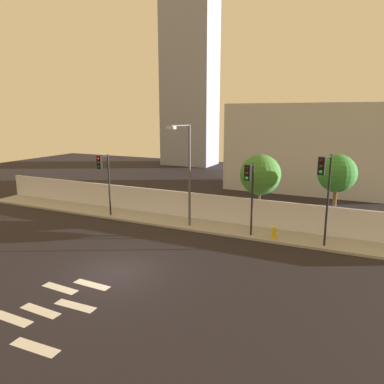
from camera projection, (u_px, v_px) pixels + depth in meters
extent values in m
plane|color=black|center=(116.00, 272.00, 17.29)|extent=(80.00, 80.00, 0.00)
cube|color=#979797|center=(189.00, 224.00, 24.53)|extent=(36.00, 2.40, 0.15)
cube|color=silver|center=(197.00, 206.00, 25.47)|extent=(36.00, 0.18, 1.80)
cube|color=silver|center=(35.00, 347.00, 11.69)|extent=(1.81, 0.50, 0.01)
cube|color=silver|center=(12.00, 319.00, 13.32)|extent=(1.81, 0.46, 0.01)
cube|color=silver|center=(40.00, 311.00, 13.86)|extent=(1.81, 0.50, 0.01)
cube|color=silver|center=(75.00, 306.00, 14.22)|extent=(1.81, 0.48, 0.01)
cube|color=silver|center=(60.00, 288.00, 15.65)|extent=(1.82, 0.51, 0.01)
cube|color=silver|center=(92.00, 285.00, 15.97)|extent=(1.81, 0.48, 0.01)
cylinder|color=black|center=(328.00, 201.00, 19.78)|extent=(0.12, 0.12, 5.14)
cylinder|color=black|center=(327.00, 158.00, 18.67)|extent=(0.40, 1.50, 0.08)
cube|color=black|center=(322.00, 166.00, 18.15)|extent=(0.37, 0.27, 0.90)
sphere|color=black|center=(321.00, 161.00, 18.00)|extent=(0.18, 0.18, 0.18)
sphere|color=#33260A|center=(321.00, 166.00, 18.06)|extent=(0.18, 0.18, 0.18)
sphere|color=#19F24C|center=(320.00, 172.00, 18.12)|extent=(0.18, 0.18, 0.18)
cylinder|color=black|center=(252.00, 200.00, 21.61)|extent=(0.12, 0.12, 4.43)
cylinder|color=black|center=(251.00, 166.00, 20.79)|extent=(0.16, 0.89, 0.08)
cube|color=black|center=(248.00, 173.00, 20.49)|extent=(0.36, 0.23, 0.90)
sphere|color=black|center=(247.00, 168.00, 20.33)|extent=(0.18, 0.18, 0.18)
sphere|color=#33260A|center=(247.00, 173.00, 20.39)|extent=(0.18, 0.18, 0.18)
sphere|color=#19F24C|center=(247.00, 178.00, 20.45)|extent=(0.18, 0.18, 0.18)
cylinder|color=black|center=(109.00, 185.00, 25.98)|extent=(0.12, 0.12, 4.44)
cylinder|color=black|center=(104.00, 156.00, 25.11)|extent=(0.08, 0.94, 0.08)
cube|color=black|center=(99.00, 162.00, 24.77)|extent=(0.34, 0.20, 0.90)
sphere|color=red|center=(98.00, 159.00, 24.61)|extent=(0.18, 0.18, 0.18)
sphere|color=#33260A|center=(98.00, 163.00, 24.67)|extent=(0.18, 0.18, 0.18)
sphere|color=black|center=(99.00, 167.00, 24.73)|extent=(0.18, 0.18, 0.18)
cylinder|color=#4C4C51|center=(189.00, 176.00, 23.32)|extent=(0.16, 0.16, 6.60)
cylinder|color=#4C4C51|center=(181.00, 126.00, 22.01)|extent=(0.53, 1.62, 0.10)
cube|color=beige|center=(171.00, 128.00, 21.42)|extent=(0.64, 0.39, 0.16)
cylinder|color=gold|center=(274.00, 234.00, 21.29)|extent=(0.24, 0.24, 0.61)
sphere|color=gold|center=(274.00, 229.00, 21.22)|extent=(0.26, 0.26, 0.26)
cylinder|color=gold|center=(271.00, 233.00, 21.36)|extent=(0.10, 0.09, 0.09)
cylinder|color=gold|center=(277.00, 234.00, 21.22)|extent=(0.10, 0.09, 0.09)
cylinder|color=brown|center=(259.00, 205.00, 24.44)|extent=(0.16, 0.16, 2.69)
sphere|color=#3B7B30|center=(260.00, 175.00, 24.00)|extent=(2.72, 2.72, 2.72)
cylinder|color=brown|center=(334.00, 209.00, 22.43)|extent=(0.23, 0.23, 3.22)
sphere|color=#307D32|center=(337.00, 173.00, 21.95)|extent=(2.33, 2.33, 2.33)
cube|color=#AAAAAA|center=(306.00, 148.00, 35.01)|extent=(14.76, 6.00, 8.35)
cube|color=gray|center=(190.00, 47.00, 50.50)|extent=(7.32, 5.00, 33.16)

